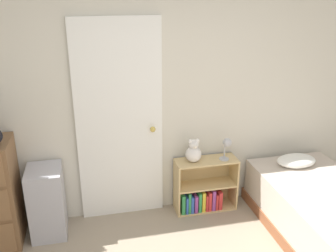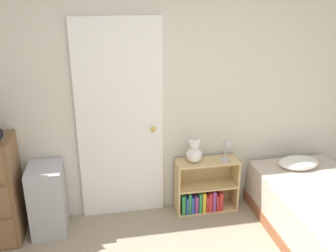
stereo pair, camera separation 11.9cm
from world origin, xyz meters
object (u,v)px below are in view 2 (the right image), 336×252
object	(u,v)px
storage_bin	(48,199)
desk_lamp	(228,146)
bookshelf	(204,191)
teddy_bear	(194,152)
bed	(333,224)

from	to	relation	value
storage_bin	desk_lamp	xyz separation A→B (m)	(1.83, 0.04, 0.40)
bookshelf	desk_lamp	xyz separation A→B (m)	(0.23, -0.04, 0.53)
teddy_bear	desk_lamp	xyz separation A→B (m)	(0.35, -0.04, 0.06)
bookshelf	teddy_bear	world-z (taller)	teddy_bear
storage_bin	bed	bearing A→B (deg)	-16.43
storage_bin	bed	distance (m)	2.71
bed	desk_lamp	bearing A→B (deg)	133.65
storage_bin	bookshelf	distance (m)	1.61
storage_bin	desk_lamp	distance (m)	1.88
bed	teddy_bear	bearing A→B (deg)	143.00
desk_lamp	teddy_bear	bearing A→B (deg)	174.02
storage_bin	desk_lamp	size ratio (longest dim) A/B	2.85
storage_bin	teddy_bear	size ratio (longest dim) A/B	2.75
teddy_bear	desk_lamp	size ratio (longest dim) A/B	1.03
teddy_bear	bookshelf	bearing A→B (deg)	-0.50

